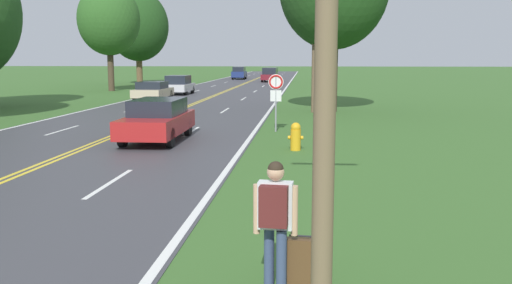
% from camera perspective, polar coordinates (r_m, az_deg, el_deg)
% --- Properties ---
extents(hitchhiker_person, '(0.56, 0.42, 1.65)m').
position_cam_1_polar(hitchhiker_person, '(6.74, 2.01, -7.44)').
color(hitchhiker_person, '#38476B').
rests_on(hitchhiker_person, ground).
extents(suitcase, '(0.46, 0.19, 0.70)m').
position_cam_1_polar(suitcase, '(7.04, 4.80, -12.63)').
color(suitcase, brown).
rests_on(suitcase, ground).
extents(fire_hydrant, '(0.49, 0.33, 0.89)m').
position_cam_1_polar(fire_hydrant, '(17.22, 4.19, 0.61)').
color(fire_hydrant, gold).
rests_on(fire_hydrant, ground).
extents(traffic_sign, '(0.60, 0.10, 2.28)m').
position_cam_1_polar(traffic_sign, '(21.46, 2.11, 5.62)').
color(traffic_sign, gray).
rests_on(traffic_sign, ground).
extents(utility_pole_midground, '(1.80, 0.24, 8.62)m').
position_cam_1_polar(utility_pole_midground, '(29.52, 6.18, 11.78)').
color(utility_pole_midground, brown).
rests_on(utility_pole_midground, ground).
extents(utility_pole_far, '(1.80, 0.24, 8.65)m').
position_cam_1_polar(utility_pole_far, '(53.19, 6.31, 10.43)').
color(utility_pole_far, brown).
rests_on(utility_pole_far, ground).
extents(tree_left_verge, '(5.47, 5.47, 9.45)m').
position_cam_1_polar(tree_left_verge, '(50.80, -15.23, 12.30)').
color(tree_left_verge, '#473828').
rests_on(tree_left_verge, ground).
extents(tree_mid_treeline, '(6.85, 6.85, 10.47)m').
position_cam_1_polar(tree_mid_treeline, '(63.82, -12.31, 11.83)').
color(tree_mid_treeline, brown).
rests_on(tree_mid_treeline, ground).
extents(car_red_sedan_nearest, '(1.83, 4.55, 1.48)m').
position_cam_1_polar(car_red_sedan_nearest, '(19.42, -10.32, 2.36)').
color(car_red_sedan_nearest, black).
rests_on(car_red_sedan_nearest, ground).
extents(car_champagne_sedan_approaching, '(1.98, 3.98, 1.34)m').
position_cam_1_polar(car_champagne_sedan_approaching, '(37.97, -10.81, 5.34)').
color(car_champagne_sedan_approaching, black).
rests_on(car_champagne_sedan_approaching, ground).
extents(car_silver_sedan_mid_near, '(1.97, 3.96, 1.54)m').
position_cam_1_polar(car_silver_sedan_mid_near, '(44.67, -8.15, 5.98)').
color(car_silver_sedan_mid_near, black).
rests_on(car_silver_sedan_mid_near, ground).
extents(car_maroon_van_mid_far, '(2.07, 4.65, 1.76)m').
position_cam_1_polar(car_maroon_van_mid_far, '(68.39, 1.51, 7.12)').
color(car_maroon_van_mid_far, black).
rests_on(car_maroon_van_mid_far, ground).
extents(car_dark_blue_suv_receding, '(1.79, 4.26, 1.74)m').
position_cam_1_polar(car_dark_blue_suv_receding, '(76.79, -1.78, 7.30)').
color(car_dark_blue_suv_receding, black).
rests_on(car_dark_blue_suv_receding, ground).
extents(car_dark_green_suv_distant, '(1.88, 4.11, 1.69)m').
position_cam_1_polar(car_dark_green_suv_distant, '(83.01, -1.88, 7.39)').
color(car_dark_green_suv_distant, black).
rests_on(car_dark_green_suv_distant, ground).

